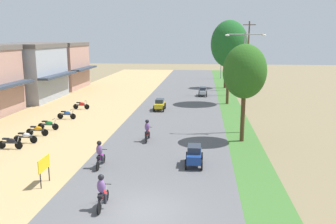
{
  "coord_description": "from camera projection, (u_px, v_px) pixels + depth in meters",
  "views": [
    {
      "loc": [
        2.65,
        -14.26,
        7.64
      ],
      "look_at": [
        -0.4,
        15.87,
        1.25
      ],
      "focal_mm": 37.9,
      "sensor_mm": 36.0,
      "label": 1
    }
  ],
  "objects": [
    {
      "name": "ground_plane",
      "position": [
        141.0,
        213.0,
        15.72
      ],
      "size": [
        180.0,
        180.0,
        0.0
      ],
      "primitive_type": "plane",
      "color": "#7A6B4C"
    },
    {
      "name": "road_strip",
      "position": [
        141.0,
        212.0,
        15.72
      ],
      "size": [
        9.0,
        140.0,
        0.08
      ],
      "primitive_type": "cube",
      "color": "#565659",
      "rests_on": "ground"
    },
    {
      "name": "median_strip",
      "position": [
        272.0,
        219.0,
        15.16
      ],
      "size": [
        2.4,
        140.0,
        0.06
      ],
      "primitive_type": "cube",
      "color": "#3D6B2D",
      "rests_on": "ground"
    },
    {
      "name": "shophouse_mid",
      "position": [
        21.0,
        72.0,
        43.99
      ],
      "size": [
        9.88,
        9.24,
        6.9
      ],
      "color": "#999EA8",
      "rests_on": "ground"
    },
    {
      "name": "shophouse_far",
      "position": [
        54.0,
        66.0,
        53.6
      ],
      "size": [
        9.76,
        8.42,
        6.9
      ],
      "color": "tan",
      "rests_on": "ground"
    },
    {
      "name": "parked_motorbike_second",
      "position": [
        10.0,
        142.0,
        24.49
      ],
      "size": [
        1.8,
        0.54,
        0.94
      ],
      "color": "black",
      "rests_on": "dirt_shoulder"
    },
    {
      "name": "parked_motorbike_third",
      "position": [
        26.0,
        136.0,
        25.87
      ],
      "size": [
        1.8,
        0.54,
        0.94
      ],
      "color": "black",
      "rests_on": "dirt_shoulder"
    },
    {
      "name": "parked_motorbike_fourth",
      "position": [
        37.0,
        130.0,
        27.78
      ],
      "size": [
        1.8,
        0.54,
        0.94
      ],
      "color": "black",
      "rests_on": "dirt_shoulder"
    },
    {
      "name": "parked_motorbike_fifth",
      "position": [
        48.0,
        124.0,
        29.57
      ],
      "size": [
        1.8,
        0.54,
        0.94
      ],
      "color": "black",
      "rests_on": "dirt_shoulder"
    },
    {
      "name": "parked_motorbike_sixth",
      "position": [
        67.0,
        114.0,
        33.46
      ],
      "size": [
        1.8,
        0.54,
        0.94
      ],
      "color": "black",
      "rests_on": "dirt_shoulder"
    },
    {
      "name": "parked_motorbike_seventh",
      "position": [
        81.0,
        105.0,
        38.07
      ],
      "size": [
        1.8,
        0.54,
        0.94
      ],
      "color": "black",
      "rests_on": "dirt_shoulder"
    },
    {
      "name": "street_signboard",
      "position": [
        44.0,
        166.0,
        18.43
      ],
      "size": [
        0.06,
        1.3,
        1.5
      ],
      "color": "#262628",
      "rests_on": "dirt_shoulder"
    },
    {
      "name": "median_tree_nearest",
      "position": [
        245.0,
        72.0,
        25.44
      ],
      "size": [
        3.13,
        3.13,
        7.15
      ],
      "color": "#4C351E",
      "rests_on": "median_strip"
    },
    {
      "name": "median_tree_second",
      "position": [
        229.0,
        44.0,
        39.93
      ],
      "size": [
        4.14,
        4.14,
        9.5
      ],
      "color": "#4C351E",
      "rests_on": "median_strip"
    },
    {
      "name": "median_tree_third",
      "position": [
        226.0,
        43.0,
        52.94
      ],
      "size": [
        3.15,
        3.15,
        8.66
      ],
      "color": "#4C351E",
      "rests_on": "median_strip"
    },
    {
      "name": "streetlamp_near",
      "position": [
        244.0,
        76.0,
        27.97
      ],
      "size": [
        3.16,
        0.2,
        7.97
      ],
      "color": "gray",
      "rests_on": "median_strip"
    },
    {
      "name": "streetlamp_mid",
      "position": [
        228.0,
        63.0,
        46.46
      ],
      "size": [
        3.16,
        0.2,
        7.51
      ],
      "color": "gray",
      "rests_on": "median_strip"
    },
    {
      "name": "streetlamp_far",
      "position": [
        221.0,
        56.0,
        65.54
      ],
      "size": [
        3.16,
        0.2,
        7.4
      ],
      "color": "gray",
      "rests_on": "median_strip"
    },
    {
      "name": "utility_pole_near",
      "position": [
        248.0,
        55.0,
        51.26
      ],
      "size": [
        1.8,
        0.2,
        9.9
      ],
      "color": "brown",
      "rests_on": "ground"
    },
    {
      "name": "car_hatchback_blue",
      "position": [
        194.0,
        155.0,
        21.25
      ],
      "size": [
        1.04,
        2.0,
        1.23
      ],
      "color": "navy",
      "rests_on": "road_strip"
    },
    {
      "name": "car_sedan_yellow",
      "position": [
        160.0,
        104.0,
        37.47
      ],
      "size": [
        1.1,
        2.26,
        1.19
      ],
      "color": "gold",
      "rests_on": "road_strip"
    },
    {
      "name": "car_sedan_silver",
      "position": [
        203.0,
        91.0,
        46.6
      ],
      "size": [
        1.1,
        2.26,
        1.19
      ],
      "color": "#B7BCC1",
      "rests_on": "road_strip"
    },
    {
      "name": "motorbike_foreground_rider",
      "position": [
        102.0,
        192.0,
        15.87
      ],
      "size": [
        0.54,
        1.8,
        1.66
      ],
      "color": "black",
      "rests_on": "road_strip"
    },
    {
      "name": "motorbike_ahead_second",
      "position": [
        100.0,
        155.0,
        20.92
      ],
      "size": [
        0.54,
        1.8,
        1.66
      ],
      "color": "black",
      "rests_on": "road_strip"
    },
    {
      "name": "motorbike_ahead_third",
      "position": [
        147.0,
        131.0,
        26.26
      ],
      "size": [
        0.54,
        1.8,
        1.66
      ],
      "color": "black",
      "rests_on": "road_strip"
    }
  ]
}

